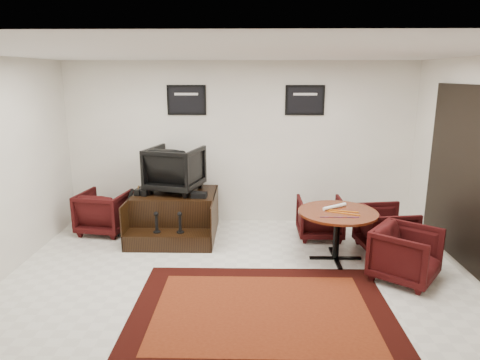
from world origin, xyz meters
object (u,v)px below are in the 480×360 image
(table_chair_corner, at_px, (406,252))
(armchair_side, at_px, (104,210))
(meeting_table, at_px, (338,217))
(shine_chair, at_px, (175,167))
(table_chair_back, at_px, (320,216))
(table_chair_window, at_px, (386,227))
(shine_podium, at_px, (175,215))

(table_chair_corner, bearing_deg, armchair_side, 107.05)
(armchair_side, height_order, meeting_table, armchair_side)
(shine_chair, bearing_deg, table_chair_corner, 167.08)
(meeting_table, bearing_deg, table_chair_corner, -38.74)
(table_chair_back, xyz_separation_m, table_chair_window, (0.89, -0.54, 0.01))
(meeting_table, height_order, table_chair_corner, table_chair_corner)
(shine_chair, height_order, meeting_table, shine_chair)
(shine_podium, distance_m, table_chair_corner, 3.57)
(shine_chair, bearing_deg, armchair_side, 18.69)
(table_chair_window, bearing_deg, shine_chair, 68.30)
(meeting_table, relative_size, table_chair_back, 1.53)
(shine_podium, bearing_deg, table_chair_window, -10.96)
(shine_chair, bearing_deg, table_chair_back, -170.53)
(shine_podium, xyz_separation_m, armchair_side, (-1.19, 0.07, 0.07))
(shine_podium, height_order, armchair_side, armchair_side)
(shine_chair, distance_m, meeting_table, 2.73)
(armchair_side, xyz_separation_m, table_chair_corner, (4.40, -1.63, -0.00))
(meeting_table, bearing_deg, shine_chair, 155.86)
(shine_chair, xyz_separation_m, armchair_side, (-1.19, -0.08, -0.72))
(shine_chair, relative_size, armchair_side, 1.08)
(armchair_side, bearing_deg, table_chair_corner, 169.18)
(shine_podium, relative_size, table_chair_corner, 1.82)
(shine_podium, bearing_deg, table_chair_corner, -26.00)
(shine_chair, bearing_deg, shine_podium, 105.08)
(table_chair_window, height_order, table_chair_corner, table_chair_corner)
(shine_podium, height_order, table_chair_corner, table_chair_corner)
(meeting_table, distance_m, table_chair_window, 0.90)
(table_chair_back, bearing_deg, table_chair_window, 149.03)
(shine_podium, distance_m, shine_chair, 0.80)
(shine_chair, height_order, table_chair_corner, shine_chair)
(shine_chair, xyz_separation_m, table_chair_window, (3.25, -0.77, -0.73))
(table_chair_window, bearing_deg, table_chair_corner, 169.33)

